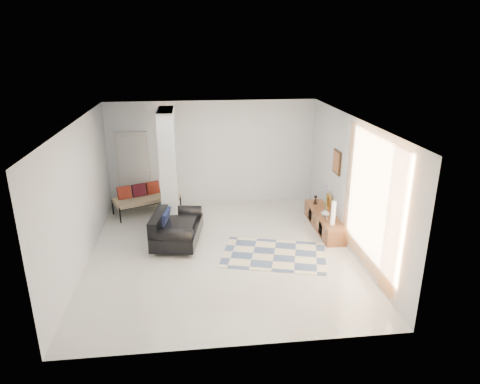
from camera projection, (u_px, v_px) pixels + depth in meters
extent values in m
plane|color=beige|center=(221.00, 252.00, 9.11)|extent=(6.00, 6.00, 0.00)
plane|color=white|center=(219.00, 121.00, 8.17)|extent=(6.00, 6.00, 0.00)
plane|color=silver|center=(212.00, 153.00, 11.45)|extent=(6.00, 0.00, 6.00)
plane|color=silver|center=(236.00, 262.00, 5.83)|extent=(6.00, 0.00, 6.00)
plane|color=silver|center=(80.00, 195.00, 8.34)|extent=(0.00, 6.00, 6.00)
plane|color=silver|center=(351.00, 185.00, 8.94)|extent=(0.00, 6.00, 6.00)
cube|color=#B7BDBF|center=(169.00, 169.00, 10.02)|extent=(0.35, 1.20, 2.80)
cube|color=beige|center=(133.00, 170.00, 11.31)|extent=(0.85, 0.06, 2.04)
plane|color=#FF9C43|center=(370.00, 202.00, 7.84)|extent=(0.00, 2.55, 2.55)
cube|color=#331F0E|center=(337.00, 162.00, 9.70)|extent=(0.04, 0.45, 0.55)
cube|color=brown|center=(324.00, 221.00, 10.16)|extent=(0.45, 1.96, 0.40)
cube|color=#331F0E|center=(321.00, 229.00, 9.73)|extent=(0.02, 0.26, 0.28)
cube|color=#331F0E|center=(310.00, 215.00, 10.54)|extent=(0.02, 0.26, 0.28)
cube|color=gold|center=(329.00, 201.00, 10.30)|extent=(0.09, 0.32, 0.40)
cube|color=silver|center=(326.00, 218.00, 9.65)|extent=(0.04, 0.10, 0.12)
cylinder|color=silver|center=(155.00, 254.00, 8.93)|extent=(0.05, 0.05, 0.10)
cylinder|color=silver|center=(168.00, 228.00, 10.17)|extent=(0.05, 0.05, 0.10)
cylinder|color=silver|center=(190.00, 254.00, 8.90)|extent=(0.05, 0.05, 0.10)
cylinder|color=silver|center=(199.00, 228.00, 10.13)|extent=(0.05, 0.05, 0.10)
cube|color=black|center=(178.00, 232.00, 9.47)|extent=(1.18, 1.68, 0.30)
cube|color=black|center=(161.00, 218.00, 9.37)|extent=(0.46, 1.56, 0.36)
cylinder|color=black|center=(171.00, 235.00, 8.77)|extent=(0.92, 0.42, 0.28)
cylinder|color=black|center=(183.00, 211.00, 10.00)|extent=(0.92, 0.42, 0.28)
cube|color=black|center=(166.00, 217.00, 9.36)|extent=(0.23, 0.58, 0.31)
cylinder|color=black|center=(120.00, 215.00, 10.49)|extent=(0.04, 0.04, 0.40)
cylinder|color=black|center=(181.00, 203.00, 11.27)|extent=(0.04, 0.04, 0.40)
cylinder|color=black|center=(113.00, 207.00, 11.02)|extent=(0.04, 0.04, 0.40)
cylinder|color=black|center=(171.00, 196.00, 11.80)|extent=(0.04, 0.04, 0.40)
cube|color=beige|center=(147.00, 199.00, 11.08)|extent=(1.76, 1.29, 0.12)
cube|color=maroon|center=(124.00, 193.00, 10.88)|extent=(0.38, 0.29, 0.33)
cube|color=maroon|center=(139.00, 190.00, 11.06)|extent=(0.38, 0.29, 0.33)
cube|color=maroon|center=(153.00, 188.00, 11.25)|extent=(0.38, 0.29, 0.33)
cube|color=beige|center=(274.00, 255.00, 8.98)|extent=(2.43, 1.93, 0.01)
cylinder|color=silver|center=(333.00, 213.00, 9.41)|extent=(0.10, 0.10, 0.54)
imported|color=silver|center=(325.00, 213.00, 9.88)|extent=(0.19, 0.19, 0.19)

